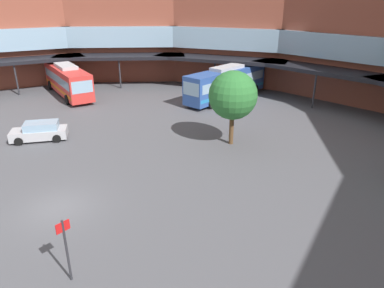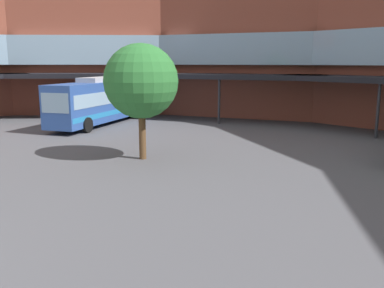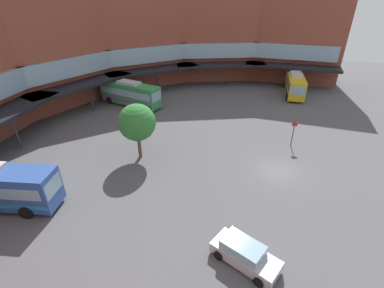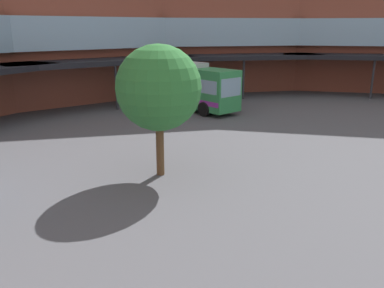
{
  "view_description": "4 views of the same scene",
  "coord_description": "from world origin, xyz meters",
  "views": [
    {
      "loc": [
        18.65,
        -2.36,
        11.14
      ],
      "look_at": [
        0.02,
        8.81,
        2.03
      ],
      "focal_mm": 33.28,
      "sensor_mm": 36.0,
      "label": 1
    },
    {
      "loc": [
        11.77,
        -2.13,
        4.96
      ],
      "look_at": [
        2.17,
        11.69,
        1.7
      ],
      "focal_mm": 39.47,
      "sensor_mm": 36.0,
      "label": 2
    },
    {
      "loc": [
        -23.44,
        -0.22,
        15.15
      ],
      "look_at": [
        -0.02,
        9.14,
        1.23
      ],
      "focal_mm": 25.18,
      "sensor_mm": 36.0,
      "label": 3
    },
    {
      "loc": [
        -15.14,
        1.68,
        6.6
      ],
      "look_at": [
        -2.31,
        12.4,
        1.71
      ],
      "focal_mm": 37.69,
      "sensor_mm": 36.0,
      "label": 4
    }
  ],
  "objects": [
    {
      "name": "bus_3",
      "position": [
        25.7,
        0.26,
        1.84
      ],
      "size": [
        10.8,
        3.98,
        3.64
      ],
      "rotation": [
        0.0,
        0.0,
        3.28
      ],
      "color": "gold",
      "rests_on": "ground"
    },
    {
      "name": "parked_car",
      "position": [
        -11.4,
        0.98,
        0.74
      ],
      "size": [
        3.1,
        4.74,
        1.53
      ],
      "rotation": [
        0.0,
        0.0,
        4.39
      ],
      "color": "#B7B7BC",
      "rests_on": "ground"
    },
    {
      "name": "station_building",
      "position": [
        0.0,
        19.71,
        9.02
      ],
      "size": [
        76.12,
        45.67,
        18.97
      ],
      "color": "brown",
      "rests_on": "ground"
    },
    {
      "name": "stop_sign_post",
      "position": [
        6.0,
        -0.74,
        1.8
      ],
      "size": [
        0.22,
        0.58,
        2.98
      ],
      "color": "#2D2D33",
      "rests_on": "ground"
    },
    {
      "name": "ground_plane",
      "position": [
        0.0,
        0.0,
        0.0
      ],
      "size": [
        119.44,
        119.44,
        0.0
      ],
      "primitive_type": "plane",
      "color": "#515156"
    },
    {
      "name": "plaza_tree",
      "position": [
        -2.6,
        14.06,
        4.01
      ],
      "size": [
        3.79,
        3.79,
        5.92
      ],
      "color": "brown",
      "rests_on": "ground"
    },
    {
      "name": "bus_0",
      "position": [
        10.29,
        23.56,
        1.93
      ],
      "size": [
        3.92,
        10.48,
        3.81
      ],
      "rotation": [
        0.0,
        0.0,
        4.56
      ],
      "color": "#338C4C",
      "rests_on": "ground"
    }
  ]
}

